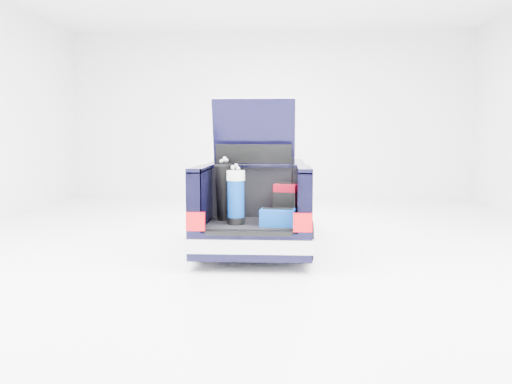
# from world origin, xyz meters

# --- Properties ---
(ground) EXTENTS (14.00, 14.00, 0.00)m
(ground) POSITION_xyz_m (0.00, 0.00, 0.00)
(ground) COLOR white
(ground) RESTS_ON ground
(car) EXTENTS (1.87, 4.65, 2.47)m
(car) POSITION_xyz_m (-0.00, 0.11, 0.67)
(car) COLOR black
(car) RESTS_ON ground
(red_suitcase) EXTENTS (0.39, 0.31, 0.58)m
(red_suitcase) POSITION_xyz_m (0.50, -1.09, 0.87)
(red_suitcase) COLOR maroon
(red_suitcase) RESTS_ON car
(black_golf_bag) EXTENTS (0.33, 0.41, 0.98)m
(black_golf_bag) POSITION_xyz_m (-0.44, -1.28, 1.04)
(black_golf_bag) COLOR black
(black_golf_bag) RESTS_ON car
(blue_golf_bag) EXTENTS (0.34, 0.34, 0.89)m
(blue_golf_bag) POSITION_xyz_m (-0.23, -1.62, 1.00)
(blue_golf_bag) COLOR black
(blue_golf_bag) RESTS_ON car
(blue_duffel) EXTENTS (0.53, 0.37, 0.26)m
(blue_duffel) POSITION_xyz_m (0.39, -1.74, 0.72)
(blue_duffel) COLOR navy
(blue_duffel) RESTS_ON car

